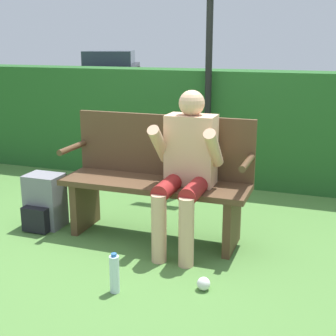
% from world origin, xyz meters
% --- Properties ---
extents(ground_plane, '(40.00, 40.00, 0.00)m').
position_xyz_m(ground_plane, '(0.00, 0.00, 0.00)').
color(ground_plane, '#4C7A38').
extents(hedge_back, '(12.00, 0.46, 1.25)m').
position_xyz_m(hedge_back, '(0.00, 1.77, 0.62)').
color(hedge_back, '#235623').
rests_on(hedge_back, ground).
extents(park_bench, '(1.51, 0.45, 0.98)m').
position_xyz_m(park_bench, '(0.00, 0.07, 0.49)').
color(park_bench, '#513823').
rests_on(park_bench, ground).
extents(person_seated, '(0.51, 0.60, 1.20)m').
position_xyz_m(person_seated, '(0.29, -0.07, 0.67)').
color(person_seated, '#DBA884').
rests_on(person_seated, ground).
extents(backpack, '(0.30, 0.31, 0.46)m').
position_xyz_m(backpack, '(-0.98, -0.10, 0.22)').
color(backpack, slate).
rests_on(backpack, ground).
extents(water_bottle, '(0.06, 0.06, 0.27)m').
position_xyz_m(water_bottle, '(0.07, -0.89, 0.13)').
color(water_bottle, silver).
rests_on(water_bottle, ground).
extents(signpost, '(0.47, 0.09, 2.27)m').
position_xyz_m(signpost, '(0.04, 1.45, 1.33)').
color(signpost, black).
rests_on(signpost, ground).
extents(parked_car, '(3.06, 4.60, 1.24)m').
position_xyz_m(parked_car, '(-5.73, 10.76, 0.61)').
color(parked_car, black).
rests_on(parked_car, ground).
extents(litter_crumple, '(0.09, 0.09, 0.09)m').
position_xyz_m(litter_crumple, '(0.60, -0.68, 0.04)').
color(litter_crumple, silver).
rests_on(litter_crumple, ground).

